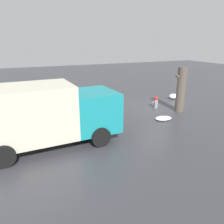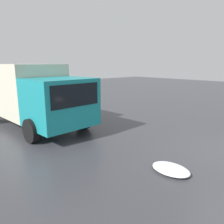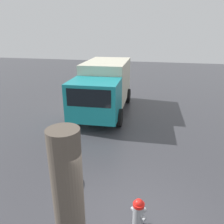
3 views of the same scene
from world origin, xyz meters
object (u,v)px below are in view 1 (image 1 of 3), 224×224
fire_hydrant (156,102)px  delivery_truck (47,113)px  pedestrian (73,120)px  tree_trunk (181,90)px

fire_hydrant → delivery_truck: (7.84, 2.87, 1.11)m
fire_hydrant → pedestrian: pedestrian is taller
fire_hydrant → pedestrian: (6.66, 2.76, 0.60)m
delivery_truck → pedestrian: size_ratio=3.36×
delivery_truck → tree_trunk: bearing=97.8°
pedestrian → fire_hydrant: bearing=128.0°
delivery_truck → pedestrian: bearing=92.7°
tree_trunk → delivery_truck: 8.99m
fire_hydrant → tree_trunk: size_ratio=0.27×
tree_trunk → pedestrian: bearing=10.9°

